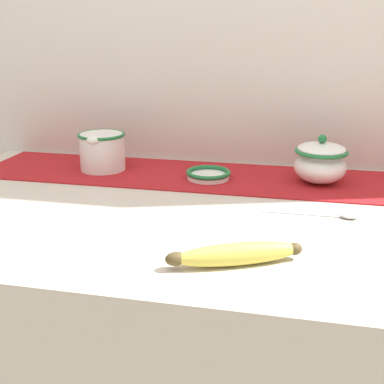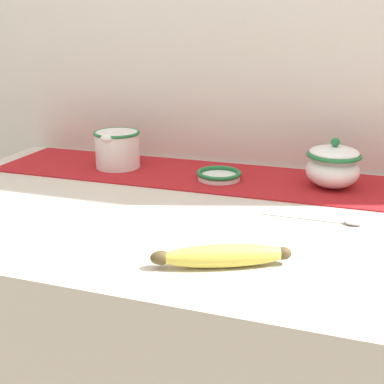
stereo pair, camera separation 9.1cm
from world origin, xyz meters
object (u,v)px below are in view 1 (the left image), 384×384
at_px(cream_pitcher, 102,150).
at_px(banana, 237,254).
at_px(sugar_bowl, 320,162).
at_px(spoon, 339,216).
at_px(small_dish, 208,174).

relative_size(cream_pitcher, banana, 0.67).
relative_size(cream_pitcher, sugar_bowl, 1.14).
bearing_deg(cream_pitcher, sugar_bowl, -0.08).
height_order(cream_pitcher, spoon, cream_pitcher).
distance_m(small_dish, spoon, 0.34).
bearing_deg(banana, spoon, 54.20).
bearing_deg(banana, cream_pitcher, 131.67).
relative_size(sugar_bowl, banana, 0.59).
distance_m(sugar_bowl, small_dish, 0.26).
distance_m(cream_pitcher, sugar_bowl, 0.53).
distance_m(cream_pitcher, spoon, 0.60).
bearing_deg(sugar_bowl, spoon, -81.54).
xyz_separation_m(small_dish, spoon, (0.29, -0.19, -0.01)).
relative_size(sugar_bowl, spoon, 0.65).
bearing_deg(spoon, banana, -125.68).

